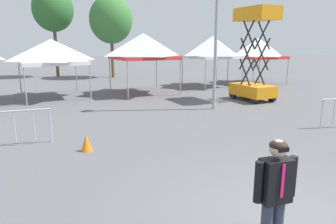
# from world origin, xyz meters

# --- Properties ---
(ground_plane) EXTENTS (140.00, 140.00, 0.00)m
(ground_plane) POSITION_xyz_m (0.00, 0.00, 0.00)
(ground_plane) COLOR #5B5B5E
(canopy_tent_right_of_center) EXTENTS (3.46, 3.46, 3.22)m
(canopy_tent_right_of_center) POSITION_xyz_m (-1.74, 14.74, 2.54)
(canopy_tent_right_of_center) COLOR #9E9EA3
(canopy_tent_right_of_center) RESTS_ON ground
(canopy_tent_behind_right) EXTENTS (3.41, 3.41, 3.57)m
(canopy_tent_behind_right) POSITION_xyz_m (3.30, 13.84, 2.82)
(canopy_tent_behind_right) COLOR #9E9EA3
(canopy_tent_behind_right) RESTS_ON ground
(canopy_tent_behind_left) EXTENTS (3.22, 3.22, 3.48)m
(canopy_tent_behind_left) POSITION_xyz_m (8.82, 14.63, 2.72)
(canopy_tent_behind_left) COLOR #9E9EA3
(canopy_tent_behind_left) RESTS_ON ground
(canopy_tent_behind_center) EXTENTS (3.50, 3.50, 3.38)m
(canopy_tent_behind_center) POSITION_xyz_m (12.92, 14.47, 2.62)
(canopy_tent_behind_center) COLOR #9E9EA3
(canopy_tent_behind_center) RESTS_ON ground
(scissor_lift) EXTENTS (1.46, 2.34, 4.78)m
(scissor_lift) POSITION_xyz_m (7.57, 9.09, 1.39)
(scissor_lift) COLOR black
(scissor_lift) RESTS_ON ground
(person_foreground) EXTENTS (0.64, 0.30, 1.78)m
(person_foreground) POSITION_xyz_m (-0.96, -0.58, 1.03)
(person_foreground) COLOR #33384C
(person_foreground) RESTS_ON ground
(light_pole_near_lift) EXTENTS (0.36, 0.36, 7.63)m
(light_pole_near_lift) POSITION_xyz_m (4.38, 8.14, 4.37)
(light_pole_near_lift) COLOR #9E9EA3
(light_pole_near_lift) RESTS_ON ground
(tree_behind_tents_left) EXTENTS (3.49, 3.49, 7.81)m
(tree_behind_tents_left) POSITION_xyz_m (0.06, 26.20, 5.86)
(tree_behind_tents_left) COLOR brown
(tree_behind_tents_left) RESTS_ON ground
(tree_behind_tents_right) EXTENTS (3.69, 3.69, 7.00)m
(tree_behind_tents_right) POSITION_xyz_m (4.36, 23.34, 4.96)
(tree_behind_tents_right) COLOR brown
(tree_behind_tents_right) RESTS_ON ground
(crowd_barrier_by_lift) EXTENTS (2.08, 0.36, 1.08)m
(crowd_barrier_by_lift) POSITION_xyz_m (-3.95, 6.60, 0.75)
(crowd_barrier_by_lift) COLOR #B7BABF
(crowd_barrier_by_lift) RESTS_ON ground
(traffic_cone_lot_center) EXTENTS (0.32, 0.32, 0.48)m
(traffic_cone_lot_center) POSITION_xyz_m (-2.19, 5.15, 0.24)
(traffic_cone_lot_center) COLOR orange
(traffic_cone_lot_center) RESTS_ON ground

